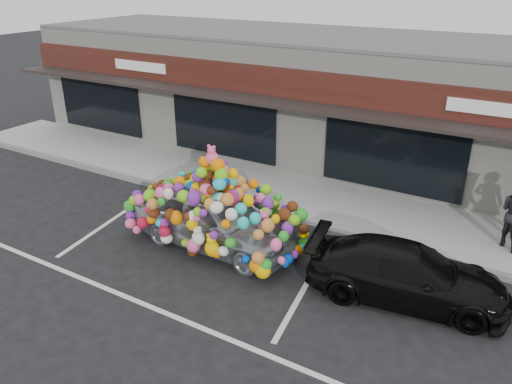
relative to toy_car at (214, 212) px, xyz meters
The scene contains 9 objects.
ground 1.04m from the toy_car, 97.92° to the right, with size 90.00×90.00×0.00m, color black.
shop_building 8.04m from the toy_car, 90.50° to the left, with size 24.00×7.20×4.31m.
sidewalk 3.59m from the toy_car, 91.15° to the left, with size 26.00×3.00×0.15m, color #9C9C96.
kerb 2.16m from the toy_car, 92.02° to the left, with size 26.00×0.18×0.16m, color slate.
parking_stripe_left 3.41m from the toy_car, behind, with size 0.12×4.40×0.01m, color silver.
parking_stripe_mid 2.89m from the toy_car, ahead, with size 0.12×4.40×0.01m, color silver.
lane_line 3.52m from the toy_car, 55.48° to the right, with size 14.00×0.12×0.01m, color silver.
toy_car is the anchor object (origin of this frame).
black_sedan 4.75m from the toy_car, ahead, with size 4.14×1.68×1.20m, color black.
Camera 1 is at (6.56, -8.47, 6.41)m, focal length 35.00 mm.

